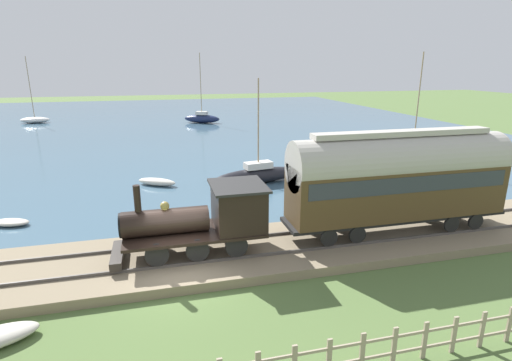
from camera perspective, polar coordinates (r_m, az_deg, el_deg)
name	(u,v)px	position (r m, az deg, el deg)	size (l,w,h in m)	color
ground_plane	(183,279)	(16.00, -10.40, -13.69)	(200.00, 200.00, 0.00)	#516B38
harbor_water	(160,123)	(58.47, -13.62, 7.98)	(80.00, 80.00, 0.01)	#426075
rail_embankment	(180,259)	(17.04, -10.76, -11.00)	(4.90, 56.00, 0.51)	#84755B
steam_locomotive	(211,215)	(16.39, -6.51, -4.90)	(2.47, 6.21, 2.99)	black
passenger_coach	(399,176)	(19.06, 19.70, 0.62)	(2.21, 10.53, 4.65)	black
sailboat_black	(258,174)	(27.66, 0.32, 0.87)	(2.55, 6.52, 7.08)	black
sailboat_white	(35,120)	(64.94, -29.04, 7.62)	(1.79, 3.88, 9.03)	white
sailboat_teal	(412,156)	(34.77, 21.41, 3.25)	(2.58, 3.91, 8.86)	#1E707A
sailboat_navy	(202,118)	(57.48, -7.73, 8.82)	(3.89, 5.36, 9.49)	#192347
rowboat_far_out	(11,222)	(24.03, -31.65, -5.11)	(1.40, 2.08, 0.31)	#B7B2A3
rowboat_off_pier	(157,182)	(27.95, -13.96, -0.18)	(2.17, 2.81, 0.49)	beige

